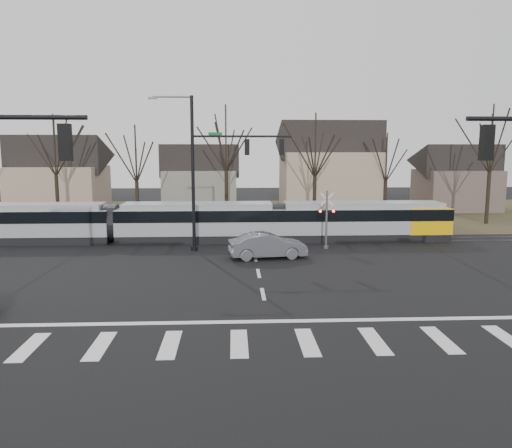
{
  "coord_description": "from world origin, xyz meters",
  "views": [
    {
      "loc": [
        -1.39,
        -20.63,
        6.66
      ],
      "look_at": [
        0.0,
        9.0,
        2.3
      ],
      "focal_mm": 35.0,
      "sensor_mm": 36.0,
      "label": 1
    }
  ],
  "objects": [
    {
      "name": "lane_dashes",
      "position": [
        0.0,
        16.0,
        0.01
      ],
      "size": [
        0.18,
        30.0,
        0.01
      ],
      "color": "silver",
      "rests_on": "ground"
    },
    {
      "name": "house_a",
      "position": [
        -20.0,
        34.0,
        4.46
      ],
      "size": [
        9.72,
        8.64,
        8.6
      ],
      "color": "gray",
      "rests_on": "ground"
    },
    {
      "name": "tree_row",
      "position": [
        2.0,
        26.0,
        5.0
      ],
      "size": [
        59.2,
        7.2,
        10.0
      ],
      "color": "black",
      "rests_on": "ground"
    },
    {
      "name": "stop_line",
      "position": [
        0.0,
        -1.8,
        0.01
      ],
      "size": [
        28.0,
        0.35,
        0.01
      ],
      "primitive_type": "cube",
      "color": "silver",
      "rests_on": "ground"
    },
    {
      "name": "crosswalk",
      "position": [
        0.0,
        -4.0,
        0.01
      ],
      "size": [
        27.0,
        2.6,
        0.01
      ],
      "color": "silver",
      "rests_on": "ground"
    },
    {
      "name": "tram",
      "position": [
        -4.13,
        16.0,
        1.56
      ],
      "size": [
        37.78,
        2.8,
        2.86
      ],
      "color": "gray",
      "rests_on": "ground"
    },
    {
      "name": "rail_crossing_signal",
      "position": [
        5.0,
        12.79,
        1.89
      ],
      "size": [
        1.08,
        0.36,
        4.0
      ],
      "color": "#59595B",
      "rests_on": "ground"
    },
    {
      "name": "rail_pair",
      "position": [
        0.0,
        15.8,
        0.03
      ],
      "size": [
        90.0,
        1.52,
        0.06
      ],
      "color": "#59595E",
      "rests_on": "ground"
    },
    {
      "name": "grass_verge",
      "position": [
        0.0,
        32.0,
        0.01
      ],
      "size": [
        140.0,
        28.0,
        0.01
      ],
      "primitive_type": "cube",
      "color": "#38331E",
      "rests_on": "ground"
    },
    {
      "name": "house_c",
      "position": [
        9.0,
        33.0,
        5.23
      ],
      "size": [
        10.8,
        8.64,
        10.1
      ],
      "color": "gray",
      "rests_on": "ground"
    },
    {
      "name": "sedan",
      "position": [
        0.77,
        9.93,
        0.8
      ],
      "size": [
        2.93,
        5.27,
        1.59
      ],
      "primitive_type": "imported",
      "rotation": [
        0.0,
        0.0,
        1.7
      ],
      "color": "#585860",
      "rests_on": "ground"
    },
    {
      "name": "ground",
      "position": [
        0.0,
        0.0,
        0.0
      ],
      "size": [
        140.0,
        140.0,
        0.0
      ],
      "primitive_type": "plane",
      "color": "black"
    },
    {
      "name": "house_d",
      "position": [
        24.0,
        35.0,
        3.97
      ],
      "size": [
        8.64,
        7.56,
        7.65
      ],
      "color": "brown",
      "rests_on": "ground"
    },
    {
      "name": "house_b",
      "position": [
        -5.0,
        36.0,
        3.97
      ],
      "size": [
        8.64,
        7.56,
        7.65
      ],
      "color": "slate",
      "rests_on": "ground"
    },
    {
      "name": "signal_pole_far",
      "position": [
        -2.41,
        12.5,
        5.7
      ],
      "size": [
        9.28,
        0.44,
        10.2
      ],
      "color": "black",
      "rests_on": "ground"
    }
  ]
}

